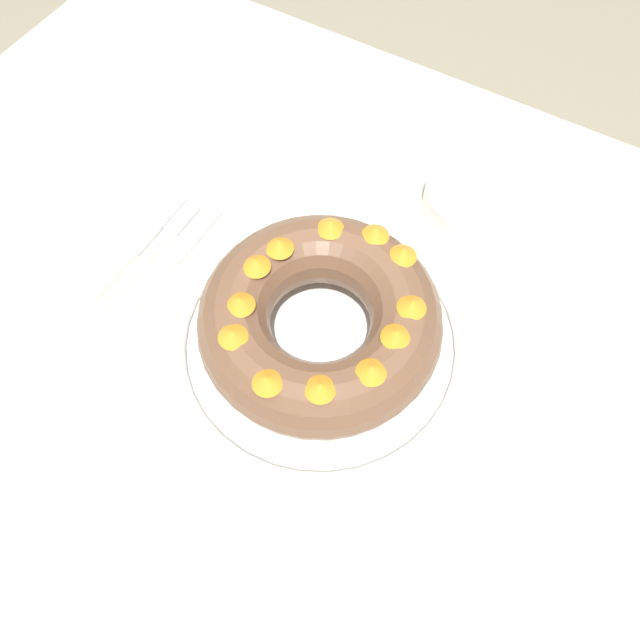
{
  "coord_description": "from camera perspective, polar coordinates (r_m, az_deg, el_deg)",
  "views": [
    {
      "loc": [
        0.17,
        -0.28,
        1.45
      ],
      "look_at": [
        -0.01,
        0.02,
        0.81
      ],
      "focal_mm": 35.0,
      "sensor_mm": 36.0,
      "label": 1
    }
  ],
  "objects": [
    {
      "name": "ground_plane",
      "position": [
        1.48,
        -0.11,
        -16.1
      ],
      "size": [
        8.0,
        8.0,
        0.0
      ],
      "primitive_type": "plane",
      "color": "gray"
    },
    {
      "name": "serving_knife",
      "position": [
        0.89,
        -16.97,
        5.68
      ],
      "size": [
        0.02,
        0.21,
        0.01
      ],
      "rotation": [
        0.0,
        0.0,
        0.04
      ],
      "color": "white",
      "rests_on": "dining_table"
    },
    {
      "name": "dining_table",
      "position": [
        0.85,
        -0.18,
        -6.14
      ],
      "size": [
        1.5,
        1.11,
        0.74
      ],
      "color": "beige",
      "rests_on": "ground_plane"
    },
    {
      "name": "cake_knife",
      "position": [
        0.87,
        -13.44,
        5.1
      ],
      "size": [
        0.02,
        0.19,
        0.01
      ],
      "rotation": [
        0.0,
        0.0,
        0.11
      ],
      "color": "white",
      "rests_on": "dining_table"
    },
    {
      "name": "side_bowl",
      "position": [
        0.91,
        13.93,
        10.64
      ],
      "size": [
        0.14,
        0.14,
        0.04
      ],
      "primitive_type": "cylinder",
      "color": "white",
      "rests_on": "dining_table"
    },
    {
      "name": "serving_dish",
      "position": [
        0.78,
        -0.0,
        -1.9
      ],
      "size": [
        0.36,
        0.36,
        0.02
      ],
      "color": "white",
      "rests_on": "dining_table"
    },
    {
      "name": "bundt_cake",
      "position": [
        0.73,
        0.01,
        0.05
      ],
      "size": [
        0.29,
        0.29,
        0.1
      ],
      "color": "brown",
      "rests_on": "serving_dish"
    },
    {
      "name": "fork",
      "position": [
        0.89,
        -14.61,
        6.47
      ],
      "size": [
        0.02,
        0.2,
        0.01
      ],
      "rotation": [
        0.0,
        0.0,
        0.1
      ],
      "color": "white",
      "rests_on": "dining_table"
    }
  ]
}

